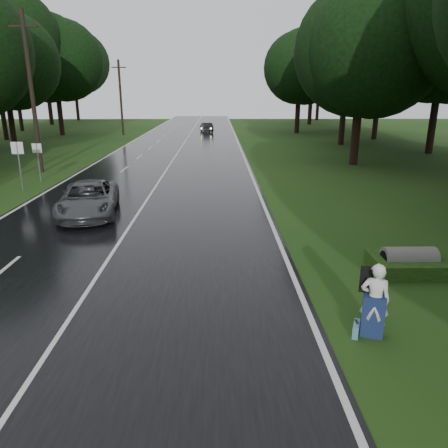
# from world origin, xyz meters

# --- Properties ---
(ground) EXTENTS (160.00, 160.00, 0.00)m
(ground) POSITION_xyz_m (0.00, 0.00, 0.00)
(ground) COLOR #224113
(ground) RESTS_ON ground
(road) EXTENTS (12.00, 140.00, 0.04)m
(road) POSITION_xyz_m (0.00, 20.00, 0.02)
(road) COLOR black
(road) RESTS_ON ground
(lane_center) EXTENTS (0.12, 140.00, 0.01)m
(lane_center) POSITION_xyz_m (0.00, 20.00, 0.04)
(lane_center) COLOR silver
(lane_center) RESTS_ON road
(grey_car) EXTENTS (3.17, 5.44, 1.42)m
(grey_car) POSITION_xyz_m (-2.11, 8.32, 0.75)
(grey_car) COLOR #45484A
(grey_car) RESTS_ON road
(far_car) EXTENTS (2.00, 3.95, 1.24)m
(far_car) POSITION_xyz_m (2.10, 49.41, 0.66)
(far_car) COLOR black
(far_car) RESTS_ON road
(hitchhiker) EXTENTS (0.74, 0.71, 1.74)m
(hitchhiker) POSITION_xyz_m (7.02, -1.58, 0.81)
(hitchhiker) COLOR silver
(hitchhiker) RESTS_ON ground
(suitcase) EXTENTS (0.29, 0.45, 0.31)m
(suitcase) POSITION_xyz_m (6.68, -1.59, 0.16)
(suitcase) COLOR teal
(suitcase) RESTS_ON ground
(culvert) EXTENTS (1.56, 0.78, 0.78)m
(culvert) POSITION_xyz_m (9.38, 1.94, 0.00)
(culvert) COLOR slate
(culvert) RESTS_ON ground
(utility_pole_mid) EXTENTS (1.80, 0.28, 10.20)m
(utility_pole_mid) POSITION_xyz_m (-8.50, 19.15, 0.00)
(utility_pole_mid) COLOR black
(utility_pole_mid) RESTS_ON ground
(utility_pole_far) EXTENTS (1.80, 0.28, 9.07)m
(utility_pole_far) POSITION_xyz_m (-8.50, 45.62, 0.00)
(utility_pole_far) COLOR black
(utility_pole_far) RESTS_ON ground
(road_sign_a) EXTENTS (0.65, 0.10, 2.70)m
(road_sign_a) POSITION_xyz_m (-7.20, 13.21, 0.00)
(road_sign_a) COLOR white
(road_sign_a) RESTS_ON ground
(road_sign_b) EXTENTS (0.56, 0.10, 2.33)m
(road_sign_b) POSITION_xyz_m (-7.20, 15.72, 0.00)
(road_sign_b) COLOR white
(road_sign_b) RESTS_ON ground
(tree_left_e) EXTENTS (8.92, 8.92, 13.94)m
(tree_left_e) POSITION_xyz_m (-16.10, 31.94, 0.00)
(tree_left_e) COLOR black
(tree_left_e) RESTS_ON ground
(tree_left_f) EXTENTS (10.13, 10.13, 15.82)m
(tree_left_f) POSITION_xyz_m (-16.25, 45.57, 0.00)
(tree_left_f) COLOR black
(tree_left_f) RESTS_ON ground
(tree_right_d) EXTENTS (8.81, 8.81, 13.76)m
(tree_right_d) POSITION_xyz_m (13.86, 21.95, 0.00)
(tree_right_d) COLOR black
(tree_right_d) RESTS_ON ground
(tree_right_e) EXTENTS (9.41, 9.41, 14.70)m
(tree_right_e) POSITION_xyz_m (16.48, 34.69, 0.00)
(tree_right_e) COLOR black
(tree_right_e) RESTS_ON ground
(tree_right_f) EXTENTS (9.23, 9.23, 14.42)m
(tree_right_f) POSITION_xyz_m (14.27, 48.11, 0.00)
(tree_right_f) COLOR black
(tree_right_f) RESTS_ON ground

